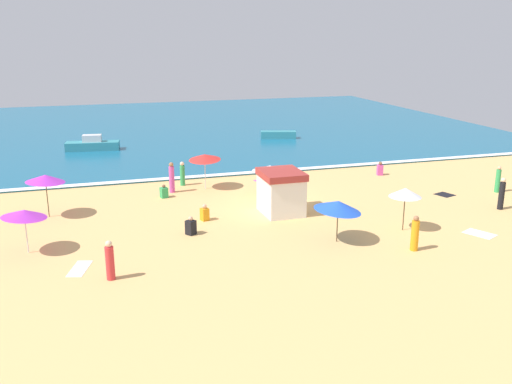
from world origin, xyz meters
TOP-DOWN VIEW (x-y plane):
  - ground_plane at (0.00, 0.00)m, footprint 60.00×60.00m
  - ocean_water at (0.00, 28.00)m, footprint 60.00×44.00m
  - wave_breaker_foam at (0.00, 6.30)m, footprint 57.00×0.70m
  - lifeguard_cabana at (-0.37, -2.73)m, footprint 2.17×2.56m
  - beach_umbrella_0 at (-13.11, -4.83)m, footprint 2.31×2.29m
  - beach_umbrella_1 at (-12.48, 0.33)m, footprint 2.18×2.16m
  - beach_umbrella_2 at (0.14, 0.73)m, footprint 2.97×2.97m
  - beach_umbrella_3 at (4.53, -7.11)m, footprint 1.74×1.74m
  - beach_umbrella_5 at (-3.28, 3.38)m, footprint 2.73×2.74m
  - beach_umbrella_6 at (0.69, -7.60)m, footprint 2.97×2.95m
  - beachgoer_0 at (-5.70, -4.61)m, footprint 0.57×0.57m
  - beachgoer_1 at (-4.51, 4.63)m, footprint 0.44×0.44m
  - beachgoer_2 at (-4.62, -2.71)m, footprint 0.47×0.47m
  - beachgoer_3 at (11.59, -5.65)m, footprint 0.36×0.36m
  - beachgoer_4 at (-6.06, 2.15)m, footprint 0.50×0.50m
  - beachgoer_5 at (3.57, -9.63)m, footprint 0.49×0.49m
  - beachgoer_6 at (13.82, -2.69)m, footprint 0.42×0.42m
  - beachgoer_7 at (9.06, 3.34)m, footprint 0.44×0.44m
  - beachgoer_8 at (-5.41, 3.17)m, footprint 0.39×0.39m
  - beachgoer_9 at (-9.72, -8.81)m, footprint 0.36×0.36m
  - beach_towel_0 at (10.39, -2.26)m, footprint 1.21×1.25m
  - beach_towel_1 at (0.98, 4.35)m, footprint 1.54×0.96m
  - beach_towel_2 at (7.85, -8.70)m, footprint 1.46×1.69m
  - beach_towel_3 at (-10.93, -7.37)m, footprint 1.11×1.81m
  - small_boat_0 at (-9.81, 17.70)m, footprint 4.47×1.92m
  - small_boat_1 at (6.79, 18.25)m, footprint 3.37×1.78m

SIDE VIEW (x-z plane):
  - ground_plane at x=0.00m, z-range 0.00..0.00m
  - beach_towel_1 at x=0.98m, z-range 0.00..0.01m
  - beach_towel_0 at x=10.39m, z-range 0.00..0.01m
  - beach_towel_2 at x=7.85m, z-range 0.00..0.01m
  - beach_towel_3 at x=-10.93m, z-range 0.00..0.01m
  - ocean_water at x=0.00m, z-range 0.00..0.10m
  - wave_breaker_foam at x=0.00m, z-range 0.10..0.11m
  - beachgoer_4 at x=-6.06m, z-range -0.07..0.74m
  - beachgoer_2 at x=-4.62m, z-range -0.06..0.83m
  - beachgoer_0 at x=-5.70m, z-range -0.07..0.86m
  - beachgoer_7 at x=9.06m, z-range -0.05..0.89m
  - small_boat_1 at x=6.79m, z-range 0.10..0.77m
  - small_boat_0 at x=-9.81m, z-range -0.10..1.18m
  - beachgoer_1 at x=-4.51m, z-range -0.03..1.53m
  - beachgoer_5 at x=3.57m, z-range -0.05..1.59m
  - beachgoer_9 at x=-9.72m, z-range -0.04..1.60m
  - beachgoer_6 at x=13.82m, z-range -0.04..1.62m
  - beachgoer_3 at x=11.59m, z-range -0.03..1.78m
  - beachgoer_8 at x=-5.41m, z-range -0.03..1.87m
  - lifeguard_cabana at x=-0.37m, z-range 0.02..2.39m
  - beach_umbrella_2 at x=0.14m, z-range 0.74..2.66m
  - beach_umbrella_6 at x=0.69m, z-range 0.71..2.83m
  - beach_umbrella_0 at x=-13.11m, z-range 0.78..2.89m
  - beach_umbrella_3 at x=4.53m, z-range 0.86..3.05m
  - beach_umbrella_5 at x=-3.28m, z-range 0.89..3.20m
  - beach_umbrella_1 at x=-12.48m, z-range 0.92..3.31m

